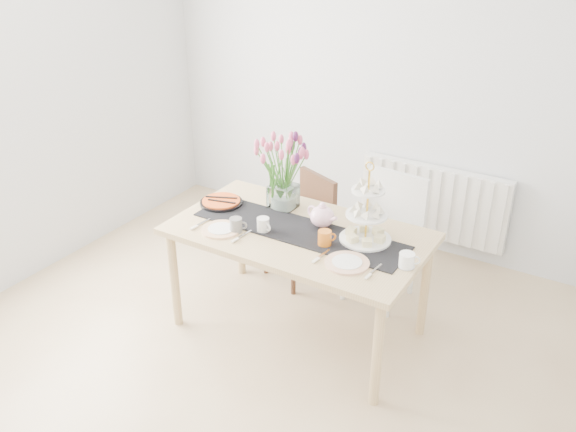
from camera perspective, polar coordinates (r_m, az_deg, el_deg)
The scene contains 16 objects.
room_shell at distance 3.09m, azimuth -7.50°, elevation 2.59°, with size 4.50×4.50×4.50m.
radiator at distance 5.02m, azimuth 13.37°, elevation 1.31°, with size 1.20×0.08×0.60m, color white.
dining_table at distance 3.85m, azimuth 0.99°, elevation -2.39°, with size 1.60×0.90×0.75m.
chair_brown at distance 4.57m, azimuth 1.75°, elevation -0.34°, with size 0.52×0.52×0.80m.
chair_white at distance 4.37m, azimuth 9.28°, elevation -1.06°, with size 0.49×0.49×0.91m.
table_runner at distance 3.81m, azimuth 1.00°, elevation -1.34°, with size 1.40×0.35×0.01m, color black.
tulip_vase at distance 3.97m, azimuth -0.46°, elevation 5.10°, with size 0.61×0.61×0.52m.
cake_stand at distance 3.67m, azimuth 7.34°, elevation -0.51°, with size 0.32×0.32×0.46m.
teapot at distance 3.83m, azimuth 3.22°, elevation -0.04°, with size 0.25×0.20×0.16m, color white, non-canonical shape.
cream_jug at distance 3.48m, azimuth 11.05°, elevation -4.09°, with size 0.09×0.09×0.09m, color white.
tart_tin at distance 4.17m, azimuth -6.26°, elevation 1.27°, with size 0.29×0.29×0.04m.
mug_grey at distance 3.80m, azimuth -4.89°, elevation -0.85°, with size 0.08×0.08×0.09m, color slate.
mug_white at distance 3.79m, azimuth -2.34°, elevation -0.84°, with size 0.08×0.08×0.09m, color silver.
mug_orange at distance 3.64m, azimuth 3.45°, elevation -2.10°, with size 0.08×0.08×0.10m, color #CB6316.
plate_left at distance 3.84m, azimuth -6.29°, elevation -1.26°, with size 0.25×0.25×0.01m, color silver.
plate_right at distance 3.48m, azimuth 5.54°, elevation -4.39°, with size 0.26×0.26×0.01m, color white.
Camera 1 is at (1.79, -2.17, 2.56)m, focal length 38.00 mm.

